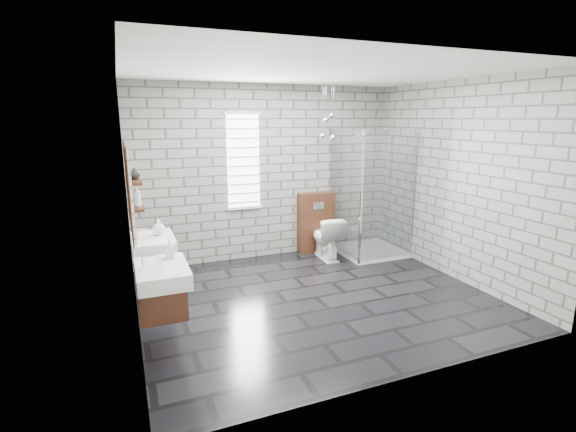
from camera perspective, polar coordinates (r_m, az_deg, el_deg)
floor at (r=5.35m, az=3.86°, el=-11.12°), size 4.20×3.60×0.02m
ceiling at (r=4.90m, az=4.38°, el=19.25°), size 4.20×3.60×0.02m
wall_back at (r=6.60m, az=-2.80°, el=5.89°), size 4.20×0.02×2.70m
wall_front at (r=3.45m, az=17.32°, el=-1.56°), size 4.20×0.02×2.70m
wall_left at (r=4.46m, az=-21.10°, el=1.44°), size 0.02×3.60×2.70m
wall_right at (r=6.16m, az=22.11°, el=4.40°), size 0.02×3.60×2.70m
vanity_left at (r=4.12m, az=-17.41°, el=-7.81°), size 0.47×0.70×1.57m
vanity_right at (r=5.11m, az=-18.40°, el=-3.80°), size 0.47×0.70×1.57m
shelf_lower at (r=4.42m, az=-20.02°, el=1.02°), size 0.14×0.30×0.03m
shelf_upper at (r=4.38m, az=-20.29°, el=4.35°), size 0.14×0.30×0.03m
window at (r=6.43m, az=-6.13°, el=7.43°), size 0.56×0.05×1.48m
cistern_panel at (r=6.96m, az=3.82°, el=-0.86°), size 0.60×0.20×1.00m
flush_plate at (r=6.80m, az=4.24°, el=1.39°), size 0.18×0.01×0.12m
shower_enclosure at (r=6.86m, az=10.98°, el=-1.27°), size 1.00×1.00×2.03m
pendant_cluster at (r=6.47m, az=5.38°, el=12.28°), size 0.24×0.23×0.84m
toilet at (r=6.66m, az=5.26°, el=-2.94°), size 0.42×0.69×0.69m
soap_bottle_a at (r=4.26m, az=-15.91°, el=-4.32°), size 0.09×0.09×0.19m
soap_bottle_b at (r=5.13m, az=-17.29°, el=-1.45°), size 0.19×0.19×0.19m
soap_bottle_c at (r=4.39m, az=-20.01°, el=2.58°), size 0.11×0.11×0.22m
vase at (r=4.47m, az=-20.28°, el=5.47°), size 0.12×0.12×0.11m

